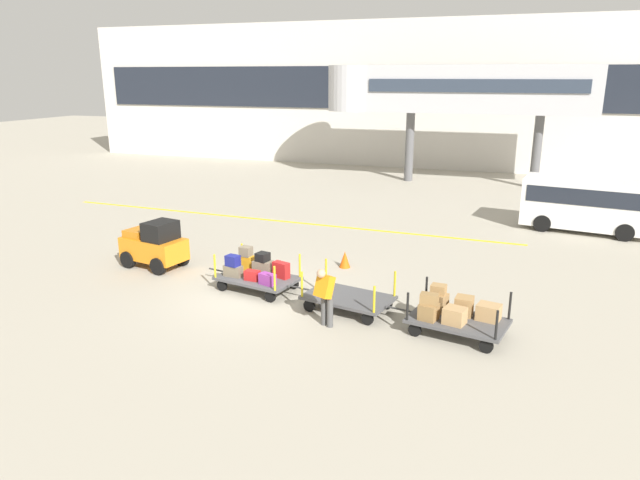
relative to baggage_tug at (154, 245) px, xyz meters
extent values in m
plane|color=#A8A08E|center=(4.28, -1.29, -0.75)|extent=(120.00, 120.00, 0.00)
cube|color=yellow|center=(1.14, 7.04, -0.75)|extent=(20.98, 0.98, 0.01)
cube|color=beige|center=(4.28, 24.71, 4.06)|extent=(49.75, 2.40, 9.63)
cube|color=#1E232D|center=(4.28, 23.46, 4.54)|extent=(47.27, 0.12, 2.80)
cube|color=#B7B7BC|center=(8.40, 18.71, 4.59)|extent=(12.86, 2.20, 2.60)
cylinder|color=#B7B7BC|center=(1.37, 18.71, 4.59)|extent=(3.00, 3.00, 2.60)
cube|color=#2D3847|center=(8.40, 17.57, 4.79)|extent=(11.57, 0.08, 0.70)
cylinder|color=#59595B|center=(4.86, 18.71, 1.27)|extent=(0.50, 0.50, 4.05)
cylinder|color=#59595B|center=(11.93, 18.71, 1.27)|extent=(0.50, 0.50, 4.05)
cube|color=orange|center=(-0.03, 0.01, -0.12)|extent=(2.27, 1.49, 0.70)
cube|color=black|center=(0.33, -0.07, 0.53)|extent=(0.98, 1.13, 0.60)
cube|color=orange|center=(-0.60, 0.12, 0.35)|extent=(0.87, 1.05, 0.24)
cylinder|color=black|center=(-0.60, 0.65, -0.47)|extent=(0.58, 0.29, 0.56)
cylinder|color=black|center=(-0.80, -0.37, -0.47)|extent=(0.58, 0.29, 0.56)
cylinder|color=black|center=(0.74, 0.39, -0.47)|extent=(0.58, 0.29, 0.56)
cylinder|color=black|center=(0.53, -0.64, -0.47)|extent=(0.58, 0.29, 0.56)
cube|color=#4C4C4F|center=(4.09, -0.82, -0.39)|extent=(2.53, 1.82, 0.08)
cylinder|color=gold|center=(3.17, 0.02, 0.00)|extent=(0.06, 0.06, 0.70)
cylinder|color=gold|center=(2.92, -1.24, 0.00)|extent=(0.06, 0.06, 0.70)
cylinder|color=gold|center=(5.25, -0.39, 0.00)|extent=(0.06, 0.06, 0.70)
cylinder|color=gold|center=(5.00, -1.65, 0.00)|extent=(0.06, 0.06, 0.70)
cylinder|color=black|center=(3.36, -0.06, -0.59)|extent=(0.33, 0.16, 0.32)
cylinder|color=black|center=(3.12, -1.23, -0.59)|extent=(0.33, 0.16, 0.32)
cylinder|color=black|center=(5.05, -0.40, -0.59)|extent=(0.33, 0.16, 0.32)
cylinder|color=black|center=(4.81, -1.57, -0.59)|extent=(0.33, 0.16, 0.32)
cylinder|color=#333333|center=(2.61, -0.52, -0.41)|extent=(0.70, 0.19, 0.05)
cube|color=orange|center=(3.51, -0.37, -0.13)|extent=(0.46, 0.32, 0.45)
cube|color=#726651|center=(3.38, -0.99, -0.19)|extent=(0.58, 0.32, 0.33)
cube|color=#726651|center=(4.12, -0.52, -0.15)|extent=(0.57, 0.38, 0.41)
cube|color=red|center=(4.05, -1.11, -0.21)|extent=(0.45, 0.29, 0.29)
cube|color=red|center=(4.76, -0.64, -0.12)|extent=(0.55, 0.38, 0.47)
cube|color=#8C338C|center=(4.62, -1.29, -0.19)|extent=(0.52, 0.39, 0.32)
cube|color=#726651|center=(3.51, -0.37, 0.25)|extent=(0.37, 0.33, 0.29)
cube|color=navy|center=(3.38, -0.99, 0.13)|extent=(0.43, 0.36, 0.31)
cube|color=black|center=(4.12, -0.52, 0.18)|extent=(0.41, 0.42, 0.25)
cube|color=#4C4C4F|center=(7.03, -1.40, -0.39)|extent=(2.53, 1.82, 0.08)
cylinder|color=gold|center=(6.12, -0.56, 0.00)|extent=(0.06, 0.06, 0.70)
cylinder|color=gold|center=(5.86, -1.83, 0.00)|extent=(0.06, 0.06, 0.70)
cylinder|color=gold|center=(8.19, -0.98, 0.00)|extent=(0.06, 0.06, 0.70)
cylinder|color=gold|center=(7.94, -2.24, 0.00)|extent=(0.06, 0.06, 0.70)
cylinder|color=black|center=(6.30, -0.65, -0.59)|extent=(0.33, 0.16, 0.32)
cylinder|color=black|center=(6.07, -1.82, -0.59)|extent=(0.33, 0.16, 0.32)
cylinder|color=black|center=(7.99, -0.99, -0.59)|extent=(0.33, 0.16, 0.32)
cylinder|color=black|center=(7.76, -2.15, -0.59)|extent=(0.33, 0.16, 0.32)
cylinder|color=#333333|center=(5.56, -1.11, -0.41)|extent=(0.70, 0.19, 0.05)
cube|color=#4C4C4F|center=(9.97, -1.99, -0.39)|extent=(2.53, 1.82, 0.08)
cylinder|color=black|center=(9.06, -1.15, 0.00)|extent=(0.06, 0.06, 0.70)
cylinder|color=black|center=(8.81, -2.41, 0.00)|extent=(0.06, 0.06, 0.70)
cylinder|color=black|center=(11.13, -1.56, 0.00)|extent=(0.06, 0.06, 0.70)
cylinder|color=black|center=(10.88, -2.83, 0.00)|extent=(0.06, 0.06, 0.70)
cylinder|color=black|center=(9.24, -1.24, -0.59)|extent=(0.33, 0.16, 0.32)
cylinder|color=black|center=(9.01, -2.40, -0.59)|extent=(0.33, 0.16, 0.32)
cylinder|color=black|center=(10.93, -1.57, -0.59)|extent=(0.33, 0.16, 0.32)
cylinder|color=black|center=(10.70, -2.74, -0.59)|extent=(0.33, 0.16, 0.32)
cylinder|color=#333333|center=(8.50, -1.70, -0.41)|extent=(0.70, 0.19, 0.05)
cube|color=#9E7A4C|center=(9.42, -1.61, -0.12)|extent=(0.54, 0.49, 0.46)
cube|color=olive|center=(9.29, -2.22, -0.16)|extent=(0.50, 0.49, 0.39)
cube|color=#A87F4C|center=(10.07, -1.66, -0.12)|extent=(0.45, 0.45, 0.47)
cube|color=tan|center=(9.91, -2.25, -0.15)|extent=(0.58, 0.54, 0.40)
cube|color=tan|center=(10.66, -1.76, -0.16)|extent=(0.62, 0.55, 0.39)
cube|color=#A87F4C|center=(9.42, -1.61, 0.22)|extent=(0.39, 0.34, 0.23)
cube|color=olive|center=(9.29, -2.22, 0.18)|extent=(0.44, 0.26, 0.27)
cylinder|color=#4C4C4C|center=(6.71, -2.49, -0.34)|extent=(0.16, 0.16, 0.82)
cylinder|color=#4C4C4C|center=(6.89, -2.57, -0.34)|extent=(0.16, 0.16, 0.82)
cube|color=orange|center=(6.76, -2.62, 0.33)|extent=(0.53, 0.54, 0.61)
sphere|color=tan|center=(6.72, -2.73, 0.70)|extent=(0.22, 0.22, 0.22)
cube|color=white|center=(13.77, 9.57, 0.39)|extent=(5.04, 2.64, 1.90)
cube|color=#1E232D|center=(13.77, 9.57, 0.79)|extent=(4.67, 2.62, 0.64)
cylinder|color=black|center=(12.16, 8.94, -0.41)|extent=(0.71, 0.34, 0.68)
cylinder|color=black|center=(15.10, 8.47, -0.41)|extent=(0.71, 0.34, 0.68)
cone|color=#EA590F|center=(5.91, 1.99, -0.48)|extent=(0.36, 0.36, 0.55)
camera|label=1|loc=(10.99, -15.16, 5.35)|focal=32.12mm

